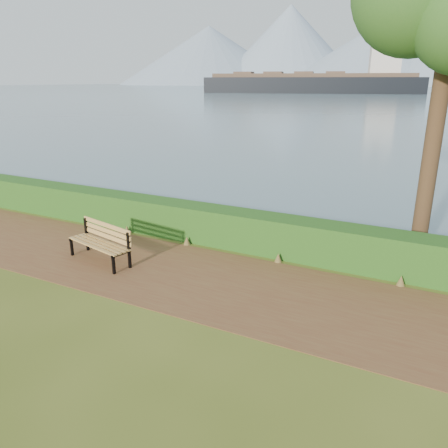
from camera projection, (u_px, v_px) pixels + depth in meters
The scene contains 7 objects.
ground at pixel (181, 281), 9.97m from camera, with size 140.00×140.00×0.00m, color #435317.
path at pixel (188, 276), 10.22m from camera, with size 40.00×3.40×0.01m, color brown.
hedge at pixel (231, 228), 12.01m from camera, with size 32.00×0.85×1.00m, color #1C4814.
water at pixel (447, 89), 229.73m from camera, with size 700.00×510.00×0.00m, color #44616E.
mountains at pixel (444, 49), 348.46m from camera, with size 585.00×190.00×70.00m.
bench at pixel (102, 240), 10.95m from camera, with size 1.99×0.97×0.96m.
cargo_ship at pixel (319, 83), 150.07m from camera, with size 74.23×28.92×22.35m.
Camera 1 is at (5.01, -7.61, 4.37)m, focal length 35.00 mm.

